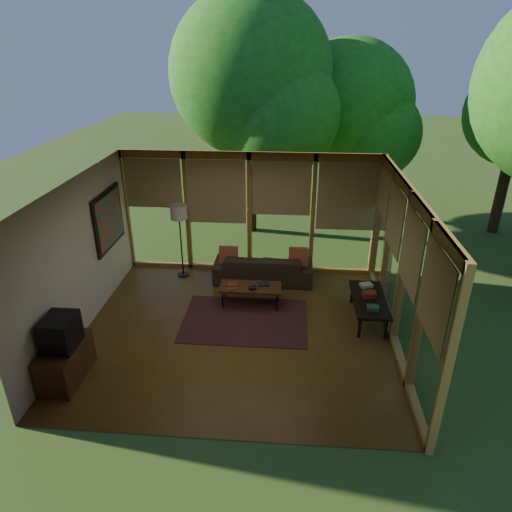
# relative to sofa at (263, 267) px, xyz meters

# --- Properties ---
(floor) EXTENTS (5.50, 5.50, 0.00)m
(floor) POSITION_rel_sofa_xyz_m (-0.34, -2.00, -0.31)
(floor) COLOR brown
(floor) RESTS_ON ground
(ceiling) EXTENTS (5.50, 5.50, 0.00)m
(ceiling) POSITION_rel_sofa_xyz_m (-0.34, -2.00, 2.39)
(ceiling) COLOR white
(ceiling) RESTS_ON ground
(wall_left) EXTENTS (0.04, 5.00, 2.70)m
(wall_left) POSITION_rel_sofa_xyz_m (-3.09, -2.00, 1.04)
(wall_left) COLOR silver
(wall_left) RESTS_ON ground
(wall_front) EXTENTS (5.50, 0.04, 2.70)m
(wall_front) POSITION_rel_sofa_xyz_m (-0.34, -4.50, 1.04)
(wall_front) COLOR silver
(wall_front) RESTS_ON ground
(window_wall_back) EXTENTS (5.50, 0.12, 2.70)m
(window_wall_back) POSITION_rel_sofa_xyz_m (-0.34, 0.50, 1.04)
(window_wall_back) COLOR #A17332
(window_wall_back) RESTS_ON ground
(window_wall_right) EXTENTS (0.12, 5.00, 2.70)m
(window_wall_right) POSITION_rel_sofa_xyz_m (2.41, -2.00, 1.04)
(window_wall_right) COLOR #A17332
(window_wall_right) RESTS_ON ground
(exterior_lawn) EXTENTS (40.00, 40.00, 0.00)m
(exterior_lawn) POSITION_rel_sofa_xyz_m (7.66, 6.00, -0.32)
(exterior_lawn) COLOR #31541F
(exterior_lawn) RESTS_ON ground
(tree_nw) EXTENTS (3.97, 3.97, 6.02)m
(tree_nw) POSITION_rel_sofa_xyz_m (-0.52, 3.01, 3.72)
(tree_nw) COLOR #352213
(tree_nw) RESTS_ON ground
(tree_ne) EXTENTS (3.49, 3.49, 4.93)m
(tree_ne) POSITION_rel_sofa_xyz_m (2.05, 4.38, 2.87)
(tree_ne) COLOR #352213
(tree_ne) RESTS_ON ground
(rug) EXTENTS (2.32, 1.65, 0.01)m
(rug) POSITION_rel_sofa_xyz_m (-0.24, -1.65, -0.30)
(rug) COLOR maroon
(rug) RESTS_ON floor
(sofa) EXTENTS (2.13, 0.84, 0.62)m
(sofa) POSITION_rel_sofa_xyz_m (0.00, 0.00, 0.00)
(sofa) COLOR #35271A
(sofa) RESTS_ON floor
(pillow_left) EXTENTS (0.40, 0.21, 0.42)m
(pillow_left) POSITION_rel_sofa_xyz_m (-0.75, -0.05, 0.27)
(pillow_left) COLOR maroon
(pillow_left) RESTS_ON sofa
(pillow_right) EXTENTS (0.42, 0.22, 0.44)m
(pillow_right) POSITION_rel_sofa_xyz_m (0.75, -0.05, 0.28)
(pillow_right) COLOR maroon
(pillow_right) RESTS_ON sofa
(ct_book_lower) EXTENTS (0.21, 0.17, 0.03)m
(ct_book_lower) POSITION_rel_sofa_xyz_m (-0.53, -1.13, 0.13)
(ct_book_lower) COLOR beige
(ct_book_lower) RESTS_ON coffee_table
(ct_book_upper) EXTENTS (0.22, 0.18, 0.03)m
(ct_book_upper) POSITION_rel_sofa_xyz_m (-0.53, -1.13, 0.16)
(ct_book_upper) COLOR maroon
(ct_book_upper) RESTS_ON coffee_table
(ct_book_side) EXTENTS (0.25, 0.20, 0.03)m
(ct_book_side) POSITION_rel_sofa_xyz_m (0.07, -1.00, 0.13)
(ct_book_side) COLOR black
(ct_book_side) RESTS_ON coffee_table
(ct_bowl) EXTENTS (0.16, 0.16, 0.07)m
(ct_bowl) POSITION_rel_sofa_xyz_m (-0.13, -1.18, 0.15)
(ct_bowl) COLOR black
(ct_bowl) RESTS_ON coffee_table
(media_cabinet) EXTENTS (0.50, 1.00, 0.60)m
(media_cabinet) POSITION_rel_sofa_xyz_m (-2.81, -3.47, -0.01)
(media_cabinet) COLOR #4D2B15
(media_cabinet) RESTS_ON floor
(television) EXTENTS (0.45, 0.55, 0.50)m
(television) POSITION_rel_sofa_xyz_m (-2.79, -3.47, 0.54)
(television) COLOR black
(television) RESTS_ON media_cabinet
(console_book_a) EXTENTS (0.22, 0.17, 0.08)m
(console_book_a) POSITION_rel_sofa_xyz_m (2.06, -1.82, 0.18)
(console_book_a) COLOR #315645
(console_book_a) RESTS_ON side_console
(console_book_b) EXTENTS (0.26, 0.20, 0.11)m
(console_book_b) POSITION_rel_sofa_xyz_m (2.06, -1.37, 0.20)
(console_book_b) COLOR maroon
(console_book_b) RESTS_ON side_console
(console_book_c) EXTENTS (0.26, 0.22, 0.06)m
(console_book_c) POSITION_rel_sofa_xyz_m (2.06, -0.97, 0.18)
(console_book_c) COLOR beige
(console_book_c) RESTS_ON side_console
(floor_lamp) EXTENTS (0.36, 0.36, 1.65)m
(floor_lamp) POSITION_rel_sofa_xyz_m (-1.80, 0.08, 1.10)
(floor_lamp) COLOR black
(floor_lamp) RESTS_ON floor
(coffee_table) EXTENTS (1.20, 0.50, 0.43)m
(coffee_table) POSITION_rel_sofa_xyz_m (-0.18, -1.08, 0.08)
(coffee_table) COLOR #4D2B15
(coffee_table) RESTS_ON floor
(side_console) EXTENTS (0.60, 1.40, 0.46)m
(side_console) POSITION_rel_sofa_xyz_m (2.06, -1.42, 0.10)
(side_console) COLOR black
(side_console) RESTS_ON floor
(wall_painting) EXTENTS (0.06, 1.35, 1.15)m
(wall_painting) POSITION_rel_sofa_xyz_m (-3.06, -0.60, 1.24)
(wall_painting) COLOR black
(wall_painting) RESTS_ON wall_left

